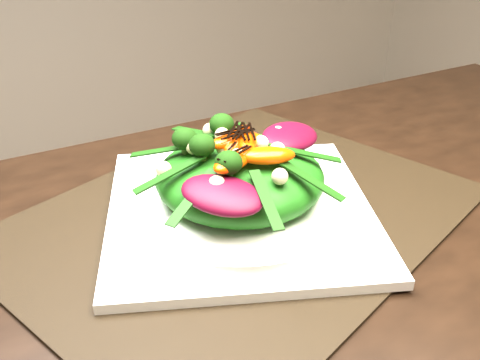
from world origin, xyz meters
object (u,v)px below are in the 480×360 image
placemat (240,217)px  orange_segment (219,139)px  plate_base (240,211)px  salad_bowl (240,199)px  lettuce_mound (240,177)px

placemat → orange_segment: bearing=119.5°
plate_base → orange_segment: size_ratio=4.91×
plate_base → salad_bowl: size_ratio=1.10×
orange_segment → salad_bowl: bearing=-60.5°
placemat → salad_bowl: bearing=0.0°
salad_bowl → lettuce_mound: size_ratio=1.44×
placemat → salad_bowl: (0.00, 0.00, 0.02)m
plate_base → salad_bowl: bearing=0.0°
lettuce_mound → orange_segment: orange_segment is taller
salad_bowl → orange_segment: (-0.01, 0.02, 0.07)m
placemat → salad_bowl: 0.02m
salad_bowl → plate_base: bearing=0.0°
plate_base → orange_segment: orange_segment is taller
lettuce_mound → orange_segment: size_ratio=3.09×
salad_bowl → lettuce_mound: (0.00, 0.00, 0.03)m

